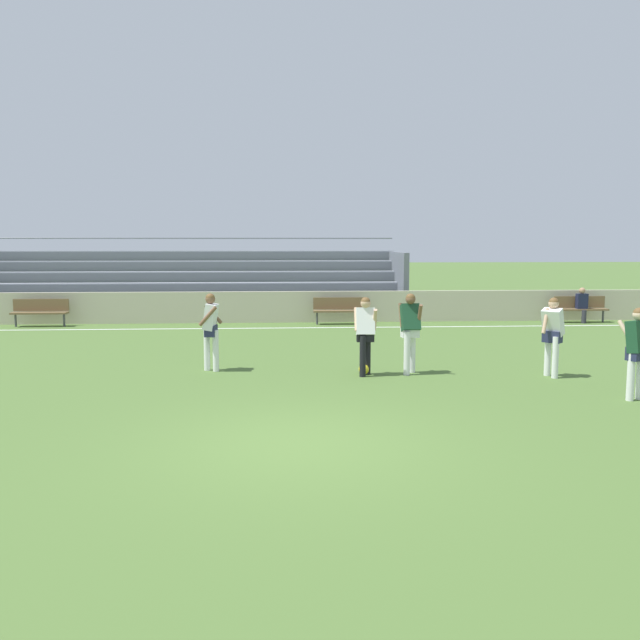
{
  "coord_description": "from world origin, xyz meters",
  "views": [
    {
      "loc": [
        -0.23,
        -8.97,
        2.79
      ],
      "look_at": [
        0.73,
        6.5,
        0.96
      ],
      "focal_mm": 37.43,
      "sensor_mm": 36.0,
      "label": 1
    }
  ],
  "objects": [
    {
      "name": "ground_plane",
      "position": [
        0.0,
        0.0,
        0.0
      ],
      "size": [
        160.0,
        160.0,
        0.0
      ],
      "primitive_type": "plane",
      "color": "#4C6B30"
    },
    {
      "name": "bleacher_stand",
      "position": [
        -3.98,
        17.01,
        1.27
      ],
      "size": [
        17.06,
        3.87,
        2.96
      ],
      "color": "#9EA3AD",
      "rests_on": "ground"
    },
    {
      "name": "player_dark_pressing_high",
      "position": [
        2.53,
        4.78,
        1.02
      ],
      "size": [
        0.44,
        0.49,
        1.71
      ],
      "color": "white",
      "rests_on": "ground"
    },
    {
      "name": "player_white_challenging",
      "position": [
        -1.69,
        5.36,
        1.0
      ],
      "size": [
        0.49,
        0.51,
        1.68
      ],
      "color": "white",
      "rests_on": "ground"
    },
    {
      "name": "player_white_wide_left",
      "position": [
        1.56,
        4.66,
        0.98
      ],
      "size": [
        0.46,
        0.49,
        1.64
      ],
      "color": "black",
      "rests_on": "ground"
    },
    {
      "name": "bench_far_right",
      "position": [
        10.21,
        13.4,
        0.55
      ],
      "size": [
        1.8,
        0.4,
        0.9
      ],
      "color": "brown",
      "rests_on": "ground"
    },
    {
      "name": "player_dark_trailing_run",
      "position": [
        6.04,
        2.2,
        0.97
      ],
      "size": [
        0.5,
        0.65,
        1.64
      ],
      "color": "white",
      "rests_on": "ground"
    },
    {
      "name": "sideline_wall",
      "position": [
        0.0,
        14.01,
        0.54
      ],
      "size": [
        48.0,
        0.16,
        1.07
      ],
      "primitive_type": "cube",
      "color": "beige",
      "rests_on": "ground"
    },
    {
      "name": "bench_centre_sideline",
      "position": [
        -8.08,
        13.4,
        0.55
      ],
      "size": [
        1.8,
        0.4,
        0.9
      ],
      "color": "brown",
      "rests_on": "ground"
    },
    {
      "name": "player_white_deep_cover",
      "position": [
        5.39,
        4.27,
        0.98
      ],
      "size": [
        0.6,
        0.54,
        1.65
      ],
      "color": "white",
      "rests_on": "ground"
    },
    {
      "name": "field_line_sideline",
      "position": [
        0.0,
        12.46,
        0.0
      ],
      "size": [
        44.0,
        0.12,
        0.01
      ],
      "primitive_type": "cube",
      "color": "white",
      "rests_on": "ground"
    },
    {
      "name": "soccer_ball",
      "position": [
        1.55,
        4.75,
        0.11
      ],
      "size": [
        0.22,
        0.22,
        0.22
      ],
      "primitive_type": "sphere",
      "color": "yellow",
      "rests_on": "ground"
    },
    {
      "name": "spectator_seated",
      "position": [
        10.21,
        13.28,
        0.7
      ],
      "size": [
        0.36,
        0.42,
        1.21
      ],
      "color": "#2D2D38",
      "rests_on": "ground"
    },
    {
      "name": "bench_near_bin",
      "position": [
        1.84,
        13.4,
        0.55
      ],
      "size": [
        1.8,
        0.4,
        0.9
      ],
      "color": "brown",
      "rests_on": "ground"
    }
  ]
}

